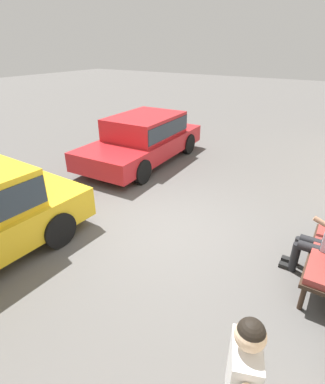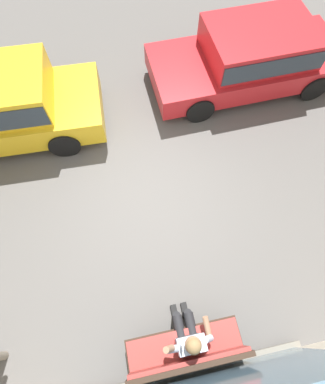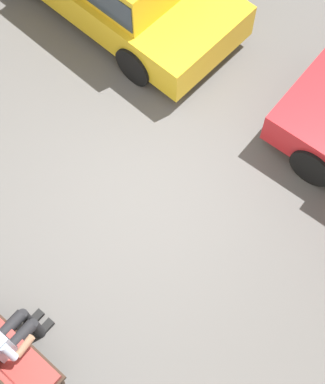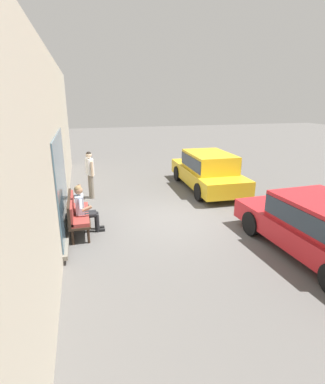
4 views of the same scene
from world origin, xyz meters
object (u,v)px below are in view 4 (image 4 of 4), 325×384
(parked_car_mid, at_px, (208,169))
(pedestrian_standing, at_px, (90,171))
(parked_car_near, at_px, (323,226))
(person_on_phone, at_px, (84,208))
(bench, at_px, (76,212))

(parked_car_mid, relative_size, pedestrian_standing, 2.66)
(parked_car_mid, xyz_separation_m, pedestrian_standing, (0.07, 4.60, 0.21))
(parked_car_near, bearing_deg, pedestrian_standing, 40.78)
(person_on_phone, distance_m, pedestrian_standing, 3.02)
(parked_car_near, relative_size, pedestrian_standing, 2.60)
(parked_car_mid, height_order, pedestrian_standing, pedestrian_standing)
(bench, bearing_deg, person_on_phone, -107.39)
(bench, xyz_separation_m, person_on_phone, (-0.07, -0.22, 0.13))
(bench, distance_m, pedestrian_standing, 3.00)
(person_on_phone, xyz_separation_m, parked_car_near, (-2.78, -5.27, 0.05))
(bench, bearing_deg, pedestrian_standing, -10.03)
(person_on_phone, relative_size, parked_car_near, 0.30)
(person_on_phone, relative_size, pedestrian_standing, 0.78)
(bench, xyz_separation_m, parked_car_near, (-2.85, -5.50, 0.18))
(person_on_phone, xyz_separation_m, parked_car_mid, (2.91, -4.89, 0.10))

